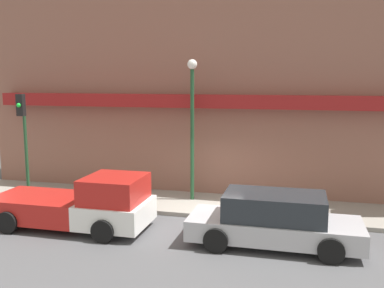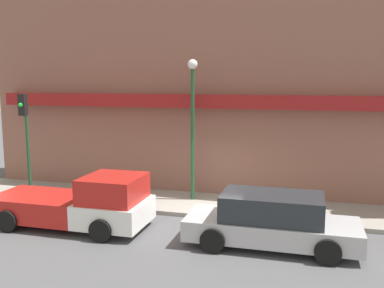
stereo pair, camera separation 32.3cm
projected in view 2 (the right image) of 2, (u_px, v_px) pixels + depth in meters
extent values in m
plane|color=#4C4C4F|center=(202.00, 219.00, 14.28)|extent=(80.00, 80.00, 0.00)
cube|color=gray|center=(211.00, 205.00, 15.58)|extent=(36.00, 2.75, 0.14)
cube|color=brown|center=(227.00, 87.00, 17.69)|extent=(19.80, 3.00, 8.58)
cube|color=maroon|center=(218.00, 101.00, 16.05)|extent=(18.22, 0.60, 0.50)
cube|color=white|center=(114.00, 212.00, 13.11)|extent=(2.02, 1.95, 0.72)
cube|color=#B21E19|center=(113.00, 188.00, 13.00)|extent=(1.72, 1.79, 0.77)
cube|color=#B21E19|center=(42.00, 206.00, 13.77)|extent=(3.03, 1.95, 0.72)
cylinder|color=black|center=(128.00, 210.00, 14.07)|extent=(0.68, 0.22, 0.68)
cylinder|color=black|center=(101.00, 230.00, 12.21)|extent=(0.68, 0.22, 0.68)
cylinder|color=black|center=(45.00, 203.00, 14.88)|extent=(0.68, 0.22, 0.68)
cylinder|color=black|center=(8.00, 221.00, 13.02)|extent=(0.68, 0.22, 0.68)
cube|color=#ADADB2|center=(271.00, 229.00, 11.88)|extent=(4.76, 1.76, 0.57)
cube|color=#23282D|center=(272.00, 207.00, 11.79)|extent=(2.76, 1.59, 0.72)
cylinder|color=black|center=(325.00, 228.00, 12.36)|extent=(0.68, 0.22, 0.68)
cylinder|color=black|center=(328.00, 252.00, 10.68)|extent=(0.68, 0.22, 0.68)
cylinder|color=black|center=(225.00, 220.00, 13.13)|extent=(0.68, 0.22, 0.68)
cylinder|color=black|center=(213.00, 240.00, 11.45)|extent=(0.68, 0.22, 0.68)
cylinder|color=#196633|center=(133.00, 196.00, 15.61)|extent=(0.22, 0.22, 0.50)
sphere|color=#196633|center=(133.00, 187.00, 15.57)|extent=(0.21, 0.21, 0.21)
cylinder|color=#1E4728|center=(193.00, 136.00, 15.74)|extent=(0.14, 0.14, 4.82)
sphere|color=silver|center=(193.00, 64.00, 15.35)|extent=(0.36, 0.36, 0.36)
cylinder|color=#1E4728|center=(28.00, 146.00, 16.14)|extent=(0.12, 0.12, 3.94)
cube|color=black|center=(23.00, 105.00, 15.75)|extent=(0.28, 0.20, 0.80)
sphere|color=green|center=(21.00, 105.00, 15.64)|extent=(0.16, 0.16, 0.16)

